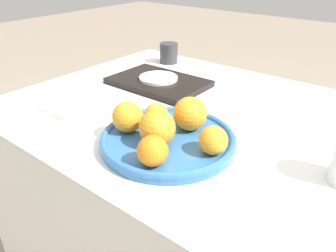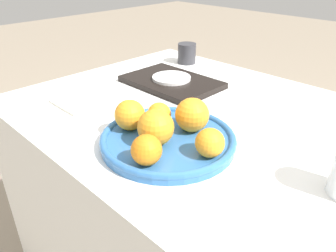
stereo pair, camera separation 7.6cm
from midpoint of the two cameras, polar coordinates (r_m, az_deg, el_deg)
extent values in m
cube|color=white|center=(1.08, 12.97, -19.13)|extent=(1.58, 0.85, 0.74)
cylinder|color=#336BAD|center=(0.78, -2.79, -2.69)|extent=(0.32, 0.32, 0.02)
torus|color=#336BAD|center=(0.77, -2.81, -2.07)|extent=(0.32, 0.32, 0.02)
sphere|color=orange|center=(0.73, -4.88, -0.43)|extent=(0.08, 0.08, 0.08)
sphere|color=orange|center=(0.70, 4.82, -2.58)|extent=(0.06, 0.06, 0.06)
sphere|color=orange|center=(0.79, -9.78, 1.49)|extent=(0.08, 0.08, 0.08)
sphere|color=orange|center=(0.81, -4.72, 1.89)|extent=(0.06, 0.06, 0.06)
sphere|color=orange|center=(0.79, 1.14, 2.09)|extent=(0.08, 0.08, 0.08)
sphere|color=orange|center=(0.66, -6.00, -4.47)|extent=(0.06, 0.06, 0.06)
cube|color=black|center=(1.14, -3.61, 7.59)|extent=(0.32, 0.22, 0.02)
cylinder|color=white|center=(1.13, -3.63, 8.30)|extent=(0.13, 0.13, 0.01)
cylinder|color=#333338|center=(1.37, -1.48, 12.55)|extent=(0.07, 0.07, 0.08)
cube|color=silver|center=(1.02, -19.41, 3.05)|extent=(0.14, 0.11, 0.01)
camera|label=1|loc=(0.04, -92.86, -1.53)|focal=35.00mm
camera|label=2|loc=(0.04, 87.14, 1.53)|focal=35.00mm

